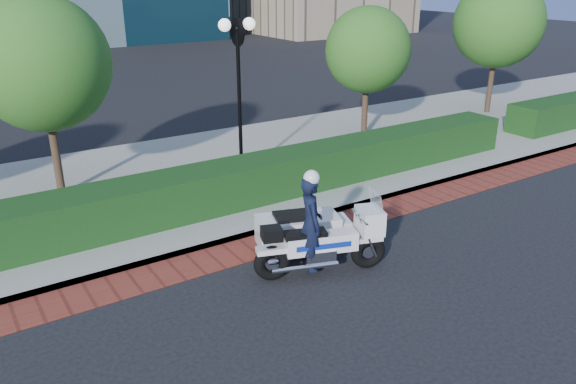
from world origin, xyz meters
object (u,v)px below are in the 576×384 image
tree_c (368,50)px  tree_d (499,23)px  lamppost (239,74)px  police_motorcycle (310,232)px  tree_b (41,64)px

tree_c → tree_d: tree_d is taller
lamppost → police_motorcycle: bearing=-103.5°
lamppost → police_motorcycle: size_ratio=1.65×
police_motorcycle → lamppost: bearing=95.4°
police_motorcycle → tree_b: bearing=136.8°
tree_b → tree_d: bearing=0.0°
tree_d → lamppost: bearing=-173.8°
tree_b → tree_d: (16.50, 0.00, 0.18)m
tree_b → tree_d: 16.50m
lamppost → tree_b: bearing=163.9°
police_motorcycle → tree_d: bearing=44.3°
tree_d → police_motorcycle: (-13.19, -6.25, -2.88)m
tree_d → police_motorcycle: tree_d is taller
tree_c → tree_d: (6.50, 0.00, 0.56)m
tree_c → tree_b: bearing=180.0°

